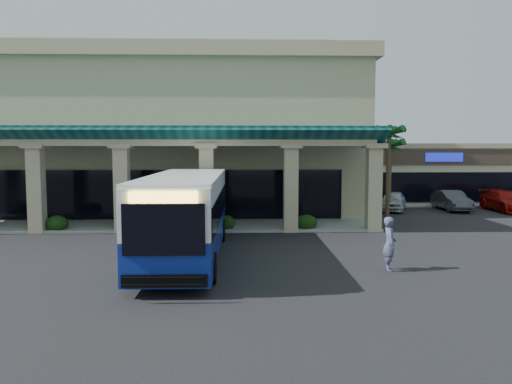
{
  "coord_description": "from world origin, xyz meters",
  "views": [
    {
      "loc": [
        -1.19,
        -21.42,
        4.49
      ],
      "look_at": [
        -0.38,
        4.79,
        2.2
      ],
      "focal_mm": 35.0,
      "sensor_mm": 36.0,
      "label": 1
    }
  ],
  "objects_px": {
    "car_white": "(451,200)",
    "car_red": "(506,201)",
    "car_silver": "(393,201)",
    "transit_bus": "(187,216)",
    "pedestrian": "(389,244)"
  },
  "relations": [
    {
      "from": "transit_bus",
      "to": "pedestrian",
      "type": "distance_m",
      "value": 8.13
    },
    {
      "from": "transit_bus",
      "to": "car_red",
      "type": "height_order",
      "value": "transit_bus"
    },
    {
      "from": "pedestrian",
      "to": "car_white",
      "type": "relative_size",
      "value": 0.46
    },
    {
      "from": "car_white",
      "to": "car_red",
      "type": "height_order",
      "value": "car_red"
    },
    {
      "from": "transit_bus",
      "to": "pedestrian",
      "type": "xyz_separation_m",
      "value": [
        7.7,
        -2.49,
        -0.72
      ]
    },
    {
      "from": "car_silver",
      "to": "car_white",
      "type": "relative_size",
      "value": 0.95
    },
    {
      "from": "car_white",
      "to": "car_red",
      "type": "xyz_separation_m",
      "value": [
        3.64,
        -0.68,
        0.01
      ]
    },
    {
      "from": "transit_bus",
      "to": "car_white",
      "type": "relative_size",
      "value": 2.8
    },
    {
      "from": "transit_bus",
      "to": "pedestrian",
      "type": "height_order",
      "value": "transit_bus"
    },
    {
      "from": "transit_bus",
      "to": "car_white",
      "type": "height_order",
      "value": "transit_bus"
    },
    {
      "from": "pedestrian",
      "to": "car_silver",
      "type": "relative_size",
      "value": 0.48
    },
    {
      "from": "transit_bus",
      "to": "car_white",
      "type": "xyz_separation_m",
      "value": [
        17.56,
        15.16,
        -0.99
      ]
    },
    {
      "from": "car_silver",
      "to": "car_white",
      "type": "distance_m",
      "value": 4.33
    },
    {
      "from": "pedestrian",
      "to": "transit_bus",
      "type": "bearing_deg",
      "value": 78.05
    },
    {
      "from": "car_white",
      "to": "transit_bus",
      "type": "bearing_deg",
      "value": -138.59
    }
  ]
}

